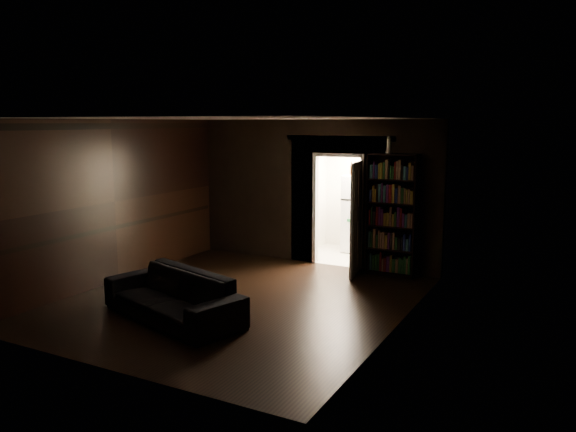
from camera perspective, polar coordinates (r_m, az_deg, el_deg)
name	(u,v)px	position (r m, az deg, el deg)	size (l,w,h in m)	color
ground	(239,301)	(8.85, -5.04, -8.60)	(5.50, 5.50, 0.00)	black
room_walls	(271,187)	(9.40, -1.70, 3.01)	(5.02, 5.61, 2.84)	black
kitchen_alcove	(359,197)	(11.77, 7.20, 1.93)	(2.20, 1.80, 2.60)	beige
sofa	(173,288)	(8.12, -11.65, -7.20)	(2.28, 0.99, 0.88)	black
bookshelf	(392,215)	(10.23, 10.51, 0.09)	(0.90, 0.32, 2.20)	black
refrigerator	(363,214)	(12.04, 7.61, 0.24)	(0.74, 0.68, 1.65)	white
door	(356,219)	(10.16, 6.92, -0.31)	(0.85, 0.05, 2.05)	silver
figurine	(389,145)	(10.14, 10.19, 7.14)	(0.10, 0.10, 0.31)	white
bottles	(363,169)	(11.83, 7.61, 4.79)	(0.69, 0.09, 0.28)	black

